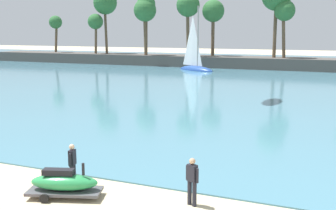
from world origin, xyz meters
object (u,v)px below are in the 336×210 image
(watercraft_on_trailer, at_px, (64,183))
(sailboat_near_shore, at_px, (195,64))
(person_rigging_by_gear, at_px, (72,164))
(person_at_waterline, at_px, (192,180))

(watercraft_on_trailer, xyz_separation_m, sailboat_near_shore, (-11.88, 48.00, 0.45))
(person_rigging_by_gear, bearing_deg, sailboat_near_shore, 103.80)
(watercraft_on_trailer, bearing_deg, person_at_waterline, 14.09)
(person_rigging_by_gear, xyz_separation_m, sailboat_near_shore, (-11.54, 46.98, 0.08))
(sailboat_near_shore, bearing_deg, person_rigging_by_gear, -76.20)
(person_rigging_by_gear, relative_size, sailboat_near_shore, 0.16)
(person_at_waterline, bearing_deg, watercraft_on_trailer, -165.91)
(watercraft_on_trailer, distance_m, person_at_waterline, 4.58)
(watercraft_on_trailer, height_order, person_rigging_by_gear, person_rigging_by_gear)
(person_at_waterline, relative_size, sailboat_near_shore, 0.16)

